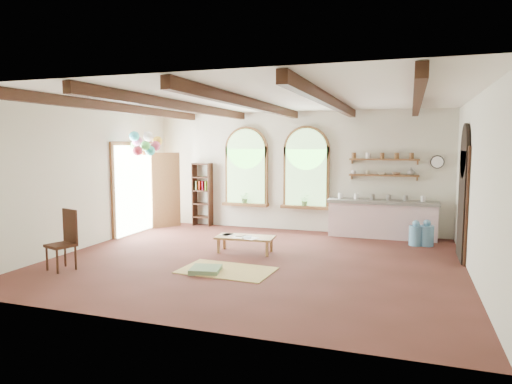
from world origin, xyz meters
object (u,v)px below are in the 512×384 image
at_px(kitchen_counter, 382,219).
at_px(side_chair, 62,253).
at_px(coffee_table, 245,238).
at_px(balloon_cluster, 144,144).

distance_m(kitchen_counter, side_chair, 7.39).
distance_m(coffee_table, balloon_cluster, 3.73).
distance_m(coffee_table, side_chair, 3.63).
height_order(side_chair, balloon_cluster, balloon_cluster).
height_order(kitchen_counter, side_chair, side_chair).
bearing_deg(balloon_cluster, side_chair, -85.65).
bearing_deg(side_chair, coffee_table, 40.51).
relative_size(side_chair, balloon_cluster, 0.97).
distance_m(kitchen_counter, balloon_cluster, 6.24).
xyz_separation_m(kitchen_counter, side_chair, (-5.46, -4.98, -0.15)).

